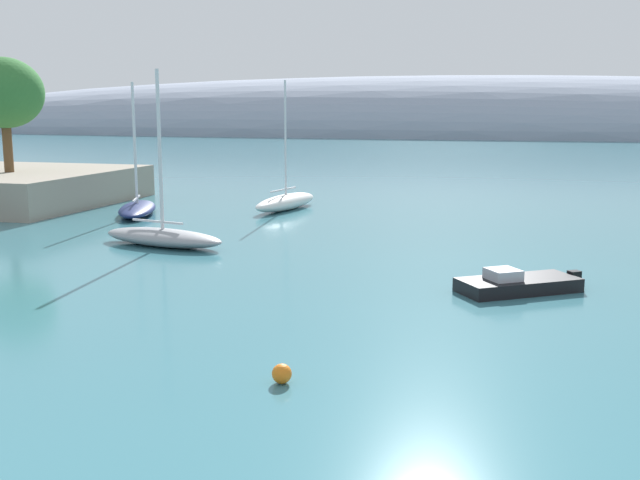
% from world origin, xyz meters
% --- Properties ---
extents(shore_outcrop, '(14.79, 15.61, 2.36)m').
position_xyz_m(shore_outcrop, '(-29.75, 40.34, 1.18)').
color(shore_outcrop, gray).
rests_on(shore_outcrop, ground).
extents(tree_clump_shore, '(5.40, 5.40, 7.91)m').
position_xyz_m(tree_clump_shore, '(-28.89, 39.35, 7.81)').
color(tree_clump_shore, brown).
rests_on(tree_clump_shore, shore_outcrop).
extents(distant_ridge, '(322.37, 52.87, 28.96)m').
position_xyz_m(distant_ridge, '(-21.01, 182.77, 0.00)').
color(distant_ridge, '#8E99AD').
rests_on(distant_ridge, ground).
extents(sailboat_navy_near_shore, '(4.75, 7.50, 8.42)m').
position_xyz_m(sailboat_navy_near_shore, '(-17.94, 37.54, 0.46)').
color(sailboat_navy_near_shore, navy).
rests_on(sailboat_navy_near_shore, water).
extents(sailboat_white_mid_mooring, '(3.04, 7.67, 8.63)m').
position_xyz_m(sailboat_white_mid_mooring, '(-9.47, 42.49, 0.57)').
color(sailboat_white_mid_mooring, white).
rests_on(sailboat_white_mid_mooring, water).
extents(sailboat_grey_outer_mooring, '(7.36, 3.67, 8.70)m').
position_xyz_m(sailboat_grey_outer_mooring, '(-11.15, 27.98, 0.51)').
color(sailboat_grey_outer_mooring, gray).
rests_on(sailboat_grey_outer_mooring, water).
extents(motorboat_black_foreground, '(4.80, 4.15, 0.92)m').
position_xyz_m(motorboat_black_foreground, '(6.19, 23.02, 0.31)').
color(motorboat_black_foreground, black).
rests_on(motorboat_black_foreground, water).
extents(mooring_buoy_orange, '(0.51, 0.51, 0.51)m').
position_xyz_m(mooring_buoy_orange, '(0.70, 11.52, 0.25)').
color(mooring_buoy_orange, orange).
rests_on(mooring_buoy_orange, water).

